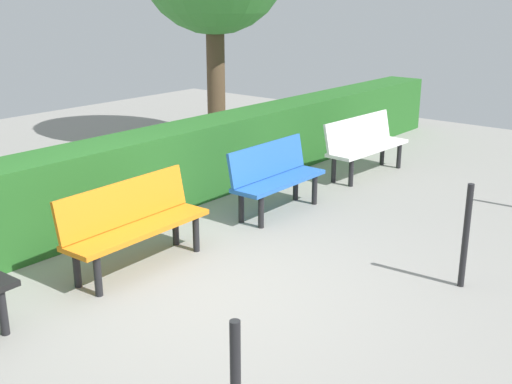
% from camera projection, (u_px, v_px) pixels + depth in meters
% --- Properties ---
extents(ground_plane, '(18.16, 18.16, 0.00)m').
position_uv_depth(ground_plane, '(198.00, 290.00, 5.86)').
color(ground_plane, gray).
extents(bench_white, '(1.64, 0.54, 0.86)m').
position_uv_depth(bench_white, '(364.00, 143.00, 9.46)').
color(bench_white, white).
rests_on(bench_white, ground_plane).
extents(bench_blue, '(1.42, 0.47, 0.86)m').
position_uv_depth(bench_blue, '(275.00, 175.00, 7.82)').
color(bench_blue, blue).
rests_on(bench_blue, ground_plane).
extents(bench_orange, '(1.62, 0.52, 0.86)m').
position_uv_depth(bench_orange, '(133.00, 221.00, 6.24)').
color(bench_orange, orange).
rests_on(bench_orange, ground_plane).
extents(hedge_row, '(14.16, 0.67, 0.99)m').
position_uv_depth(hedge_row, '(134.00, 177.00, 7.68)').
color(hedge_row, '#266023').
rests_on(hedge_row, ground_plane).
extents(railing_post_mid, '(0.06, 0.06, 1.00)m').
position_uv_depth(railing_post_mid, '(466.00, 236.00, 5.80)').
color(railing_post_mid, black).
rests_on(railing_post_mid, ground_plane).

